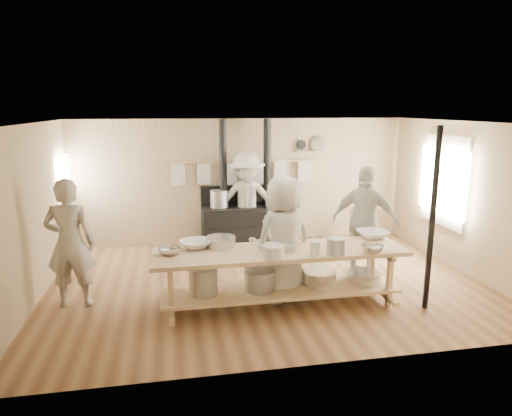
# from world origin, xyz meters

# --- Properties ---
(ground) EXTENTS (7.00, 7.00, 0.00)m
(ground) POSITION_xyz_m (0.00, 0.00, 0.00)
(ground) COLOR brown
(ground) RESTS_ON ground
(room_shell) EXTENTS (7.00, 7.00, 7.00)m
(room_shell) POSITION_xyz_m (0.00, 0.00, 1.62)
(room_shell) COLOR tan
(room_shell) RESTS_ON ground
(window_right) EXTENTS (0.09, 1.50, 1.65)m
(window_right) POSITION_xyz_m (3.47, 0.60, 1.50)
(window_right) COLOR beige
(window_right) RESTS_ON ground
(left_opening) EXTENTS (0.00, 0.90, 0.90)m
(left_opening) POSITION_xyz_m (-3.45, 2.00, 1.60)
(left_opening) COLOR white
(left_opening) RESTS_ON ground
(stove) EXTENTS (1.90, 0.75, 2.60)m
(stove) POSITION_xyz_m (-0.01, 2.12, 0.52)
(stove) COLOR black
(stove) RESTS_ON ground
(towel_rail) EXTENTS (3.00, 0.04, 0.47)m
(towel_rail) POSITION_xyz_m (0.00, 2.40, 1.56)
(towel_rail) COLOR tan
(towel_rail) RESTS_ON ground
(back_wall_shelf) EXTENTS (0.63, 0.14, 0.32)m
(back_wall_shelf) POSITION_xyz_m (1.46, 2.43, 2.00)
(back_wall_shelf) COLOR tan
(back_wall_shelf) RESTS_ON ground
(prep_table) EXTENTS (3.60, 0.90, 0.85)m
(prep_table) POSITION_xyz_m (-0.01, -0.90, 0.52)
(prep_table) COLOR tan
(prep_table) RESTS_ON ground
(support_post) EXTENTS (0.08, 0.08, 2.60)m
(support_post) POSITION_xyz_m (2.05, -1.35, 1.30)
(support_post) COLOR black
(support_post) RESTS_ON ground
(cook_far_left) EXTENTS (0.71, 0.50, 1.88)m
(cook_far_left) POSITION_xyz_m (-2.94, -0.33, 0.94)
(cook_far_left) COLOR #B9B5A4
(cook_far_left) RESTS_ON ground
(cook_left) EXTENTS (0.73, 0.58, 1.49)m
(cook_left) POSITION_xyz_m (0.02, -0.24, 0.75)
(cook_left) COLOR #B9B5A4
(cook_left) RESTS_ON ground
(cook_center) EXTENTS (1.06, 0.85, 1.88)m
(cook_center) POSITION_xyz_m (0.10, -0.70, 0.94)
(cook_center) COLOR #B9B5A4
(cook_center) RESTS_ON ground
(cook_right) EXTENTS (1.17, 1.01, 1.89)m
(cook_right) POSITION_xyz_m (1.70, 0.05, 0.95)
(cook_right) COLOR #B9B5A4
(cook_right) RESTS_ON ground
(cook_by_window) EXTENTS (1.37, 0.94, 1.95)m
(cook_by_window) POSITION_xyz_m (-0.00, 1.95, 0.98)
(cook_by_window) COLOR #B9B5A4
(cook_by_window) RESTS_ON ground
(chair) EXTENTS (0.47, 0.47, 0.80)m
(chair) POSITION_xyz_m (2.30, 1.65, 0.24)
(chair) COLOR brown
(chair) RESTS_ON ground
(bowl_white_a) EXTENTS (0.49, 0.49, 0.11)m
(bowl_white_a) POSITION_xyz_m (-1.18, -0.57, 0.90)
(bowl_white_a) COLOR white
(bowl_white_a) RESTS_ON prep_table
(bowl_steel_a) EXTENTS (0.43, 0.43, 0.10)m
(bowl_steel_a) POSITION_xyz_m (-1.55, -0.81, 0.90)
(bowl_steel_a) COLOR silver
(bowl_steel_a) RESTS_ON prep_table
(bowl_white_b) EXTENTS (0.52, 0.52, 0.11)m
(bowl_white_b) POSITION_xyz_m (1.55, -0.57, 0.91)
(bowl_white_b) COLOR white
(bowl_white_b) RESTS_ON prep_table
(bowl_steel_b) EXTENTS (0.39, 0.39, 0.10)m
(bowl_steel_b) POSITION_xyz_m (1.24, -1.23, 0.90)
(bowl_steel_b) COLOR silver
(bowl_steel_b) RESTS_ON prep_table
(roasting_pan) EXTENTS (0.47, 0.35, 0.10)m
(roasting_pan) POSITION_xyz_m (-0.07, -0.95, 0.90)
(roasting_pan) COLOR #B2B2B7
(roasting_pan) RESTS_ON prep_table
(mixing_bowl_large) EXTENTS (0.56, 0.56, 0.14)m
(mixing_bowl_large) POSITION_xyz_m (-0.82, -0.57, 0.92)
(mixing_bowl_large) COLOR silver
(mixing_bowl_large) RESTS_ON prep_table
(bucket_galv) EXTENTS (0.29, 0.29, 0.23)m
(bucket_galv) POSITION_xyz_m (0.70, -1.23, 0.97)
(bucket_galv) COLOR gray
(bucket_galv) RESTS_ON prep_table
(deep_bowl_enamel) EXTENTS (0.38, 0.38, 0.18)m
(deep_bowl_enamel) POSITION_xyz_m (-0.17, -1.23, 0.94)
(deep_bowl_enamel) COLOR white
(deep_bowl_enamel) RESTS_ON prep_table
(pitcher) EXTENTS (0.16, 0.16, 0.20)m
(pitcher) POSITION_xyz_m (0.40, -1.23, 0.95)
(pitcher) COLOR white
(pitcher) RESTS_ON prep_table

